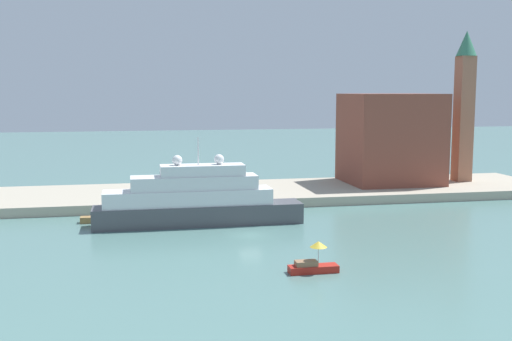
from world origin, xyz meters
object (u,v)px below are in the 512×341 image
Objects in this scene: work_barge at (102,219)px; mooring_bollard at (229,196)px; bell_tower at (464,100)px; harbor_building at (390,138)px; large_yacht at (196,201)px; small_motorboat at (313,263)px; parked_car at (154,195)px; person_figure at (176,189)px.

mooring_bollard reaches higher than work_barge.
harbor_building is at bearing 176.99° from bell_tower.
large_yacht is 5.63× the size of small_motorboat.
parked_car is at bearing 49.51° from work_barge.
bell_tower is at bearing 4.59° from person_figure.
mooring_bollard is at bearing 19.45° from work_barge.
mooring_bollard is at bearing -10.01° from parked_car.
small_motorboat is 0.84× the size of work_barge.
harbor_building is at bearing 30.61° from large_yacht.
harbor_building is (47.34, 17.12, 8.59)m from work_barge.
small_motorboat reaches higher than mooring_bollard.
parked_car is at bearing 110.98° from small_motorboat.
mooring_bollard is at bearing -40.25° from person_figure.
large_yacht is 11.86m from mooring_bollard.
large_yacht is 1.76× the size of harbor_building.
large_yacht is 54.12m from bell_tower.
bell_tower reaches higher than mooring_bollard.
large_yacht is 6.53× the size of parked_car.
bell_tower is (48.62, 20.32, 12.32)m from large_yacht.
work_barge is 0.22× the size of bell_tower.
small_motorboat is 34.14m from work_barge.
parked_car is at bearing -129.94° from person_figure.
person_figure is (-1.30, 16.31, -0.94)m from large_yacht.
parked_car reaches higher than mooring_bollard.
work_barge is at bearing 161.81° from large_yacht.
large_yacht is 1.03× the size of bell_tower.
bell_tower is 45.92m from mooring_bollard.
bell_tower is (60.46, 16.43, 15.02)m from work_barge.
harbor_building is 32.29m from mooring_bollard.
work_barge is 18.92m from mooring_bollard.
work_barge is (-11.84, 3.89, -2.70)m from large_yacht.
bell_tower is 55.73m from parked_car.
bell_tower is at bearing 8.76° from parked_car.
large_yacht is at bearing -149.39° from harbor_building.
harbor_building is 14.62m from bell_tower.
person_figure is at bearing 50.06° from parked_car.
bell_tower reaches higher than work_barge.
person_figure is at bearing 49.70° from work_barge.
harbor_building is (35.50, 21.01, 5.89)m from large_yacht.
work_barge is 10.89m from parked_car.
large_yacht is 16.39m from person_figure.
bell_tower is 51.81m from person_figure.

